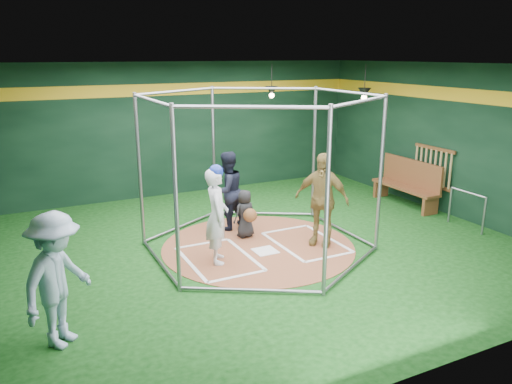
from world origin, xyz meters
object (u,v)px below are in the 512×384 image
dugout_bench (408,182)px  umpire (227,191)px  batter_figure (217,214)px  visitor_leopard (322,199)px

dugout_bench → umpire: bearing=175.7°
umpire → dugout_bench: 4.79m
umpire → dugout_bench: (4.77, -0.36, -0.27)m
batter_figure → visitor_leopard: 2.17m
visitor_leopard → dugout_bench: bearing=72.1°
batter_figure → umpire: (0.87, 1.57, -0.05)m
visitor_leopard → umpire: size_ratio=1.09×
visitor_leopard → batter_figure: bearing=-131.3°
visitor_leopard → umpire: bearing=179.3°
batter_figure → dugout_bench: (5.64, 1.21, -0.32)m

